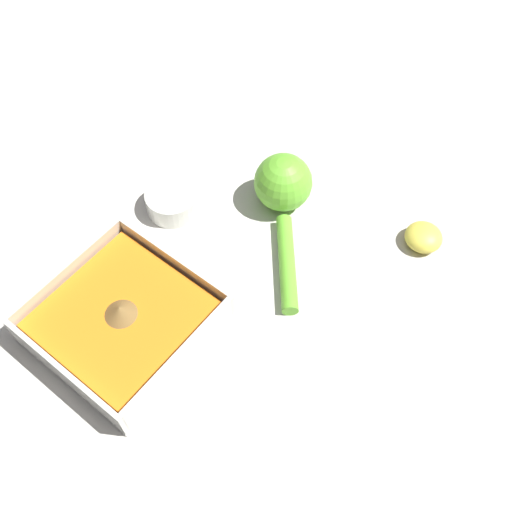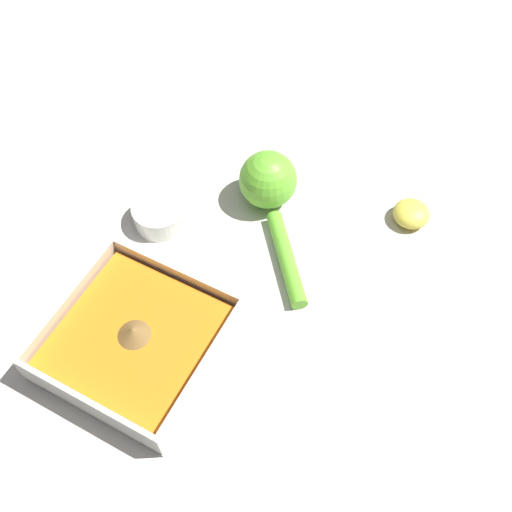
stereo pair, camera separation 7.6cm
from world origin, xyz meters
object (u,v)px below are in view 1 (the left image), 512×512
Objects in this scene: lemon_squeezer at (284,191)px; square_dish at (124,321)px; spice_bowl at (173,201)px; lemon_half at (423,237)px.

square_dish is at bearing 132.12° from lemon_squeezer.
spice_bowl is 0.34m from lemon_half.
square_dish is at bearing 56.64° from lemon_half.
spice_bowl is 0.15m from lemon_squeezer.
spice_bowl is 0.39× the size of lemon_squeezer.
square_dish is 0.27m from lemon_squeezer.
lemon_squeezer is at bearing 20.17° from lemon_half.
square_dish is 2.61× the size of spice_bowl.
lemon_squeezer is at bearing -98.09° from square_dish.
lemon_half is at bearing -123.36° from square_dish.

